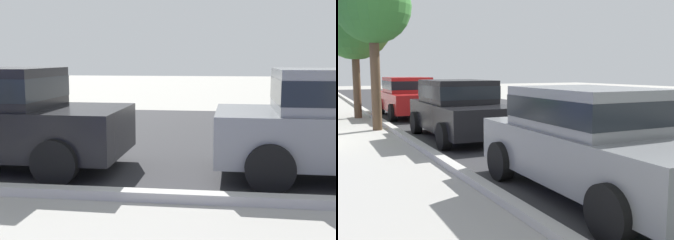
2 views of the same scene
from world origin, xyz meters
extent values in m
cube|color=#2D2D30|center=(0.00, 7.50, 0.00)|extent=(60.00, 9.00, 0.01)
cylinder|color=black|center=(2.92, 5.03, 0.32)|extent=(0.64, 0.23, 0.64)
cylinder|color=black|center=(2.89, 3.33, 0.32)|extent=(0.64, 0.23, 0.64)
cylinder|color=black|center=(5.74, 5.08, 0.32)|extent=(0.64, 0.23, 0.64)
cylinder|color=black|center=(5.70, 3.38, 0.32)|extent=(0.64, 0.23, 0.64)
camera|label=1|loc=(5.12, -2.10, 1.70)|focal=46.48mm
camera|label=2|loc=(11.36, 0.55, 1.79)|focal=41.81mm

